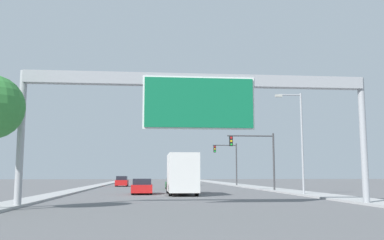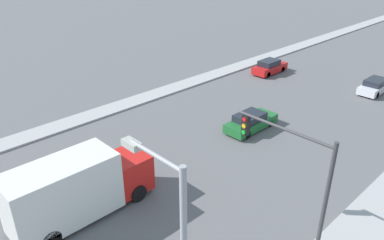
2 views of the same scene
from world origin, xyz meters
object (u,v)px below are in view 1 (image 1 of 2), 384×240
at_px(car_near_right, 173,184).
at_px(sign_gantry, 199,96).
at_px(car_mid_right, 122,182).
at_px(truck_box_primary, 182,174).
at_px(car_far_right, 142,187).
at_px(car_mid_center, 190,181).
at_px(street_lamp_right, 299,135).
at_px(traffic_light_near_intersection, 258,151).
at_px(traffic_light_mid_block, 229,158).

bearing_deg(car_near_right, sign_gantry, -90.00).
height_order(car_mid_right, truck_box_primary, truck_box_primary).
relative_size(car_far_right, car_mid_center, 0.97).
distance_m(car_near_right, car_far_right, 13.38).
height_order(truck_box_primary, street_lamp_right, street_lamp_right).
xyz_separation_m(sign_gantry, car_near_right, (0.00, 28.26, -5.67)).
bearing_deg(car_far_right, traffic_light_near_intersection, 21.40).
distance_m(car_far_right, car_mid_center, 28.74).
distance_m(car_mid_center, traffic_light_mid_block, 7.40).
relative_size(sign_gantry, traffic_light_near_intersection, 3.30).
bearing_deg(traffic_light_near_intersection, car_mid_right, 127.33).
xyz_separation_m(car_near_right, street_lamp_right, (10.08, -16.63, 4.54)).
height_order(car_near_right, truck_box_primary, truck_box_primary).
bearing_deg(traffic_light_near_intersection, car_near_right, 136.54).
height_order(traffic_light_near_intersection, street_lamp_right, street_lamp_right).
height_order(car_near_right, car_mid_right, car_mid_right).
distance_m(car_mid_right, traffic_light_mid_block, 16.53).
bearing_deg(street_lamp_right, car_near_right, 121.22).
bearing_deg(traffic_light_near_intersection, traffic_light_mid_block, 88.51).
bearing_deg(car_mid_center, traffic_light_mid_block, -29.02).
bearing_deg(car_far_right, car_near_right, 74.83).
bearing_deg(traffic_light_mid_block, sign_gantry, -102.83).
height_order(car_near_right, street_lamp_right, street_lamp_right).
height_order(car_far_right, car_mid_right, car_mid_right).
bearing_deg(truck_box_primary, car_near_right, 90.00).
height_order(car_mid_right, car_mid_center, car_mid_right).
bearing_deg(car_mid_center, street_lamp_right, -78.24).
bearing_deg(car_near_right, car_mid_center, 76.83).
height_order(truck_box_primary, traffic_light_near_intersection, traffic_light_near_intersection).
xyz_separation_m(truck_box_primary, street_lamp_right, (10.08, -1.93, 3.40)).
bearing_deg(street_lamp_right, car_mid_right, 120.55).
relative_size(car_far_right, traffic_light_near_intersection, 0.73).
bearing_deg(car_far_right, street_lamp_right, -15.31).
xyz_separation_m(car_mid_center, traffic_light_mid_block, (5.63, -3.12, 3.65)).
height_order(traffic_light_near_intersection, traffic_light_mid_block, traffic_light_mid_block).
xyz_separation_m(traffic_light_near_intersection, traffic_light_mid_block, (0.52, 20.00, 0.10)).
relative_size(car_near_right, car_mid_right, 1.06).
bearing_deg(car_near_right, truck_box_primary, -90.00).
bearing_deg(car_mid_right, street_lamp_right, -59.45).
relative_size(car_near_right, street_lamp_right, 0.52).
xyz_separation_m(car_mid_center, street_lamp_right, (6.58, -31.59, 4.54)).
bearing_deg(car_mid_center, car_far_right, -104.10).
distance_m(sign_gantry, car_mid_right, 41.55).
relative_size(sign_gantry, traffic_light_mid_block, 3.13).
bearing_deg(car_mid_right, car_mid_center, 14.19).
bearing_deg(sign_gantry, car_mid_right, 99.79).
bearing_deg(car_near_right, car_far_right, -105.17).
distance_m(traffic_light_near_intersection, street_lamp_right, 8.65).
distance_m(sign_gantry, car_far_right, 16.73).
bearing_deg(car_far_right, truck_box_primary, -26.99).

